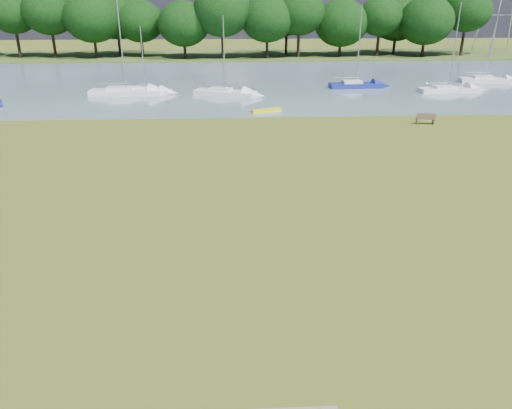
{
  "coord_description": "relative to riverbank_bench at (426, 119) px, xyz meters",
  "views": [
    {
      "loc": [
        -0.61,
        -22.41,
        10.15
      ],
      "look_at": [
        0.5,
        -2.0,
        1.57
      ],
      "focal_mm": 35.0,
      "sensor_mm": 36.0,
      "label": 1
    }
  ],
  "objects": [
    {
      "name": "far_bank",
      "position": [
        -16.08,
        53.36,
        -0.49
      ],
      "size": [
        220.0,
        20.0,
        0.4
      ],
      "primitive_type": "cube",
      "color": "#4C6626",
      "rests_on": "ground"
    },
    {
      "name": "tree_line",
      "position": [
        -28.99,
        49.36,
        6.49
      ],
      "size": [
        117.51,
        9.66,
        11.69
      ],
      "color": "black",
      "rests_on": "far_bank"
    },
    {
      "name": "sailboat_5",
      "position": [
        -17.19,
        14.27,
        0.0
      ],
      "size": [
        7.08,
        4.39,
        8.21
      ],
      "rotation": [
        0.0,
        0.0,
        -0.39
      ],
      "color": "white",
      "rests_on": "river"
    },
    {
      "name": "sailboat_1",
      "position": [
        -28.09,
        14.96,
        0.08
      ],
      "size": [
        7.87,
        2.42,
        9.73
      ],
      "rotation": [
        0.0,
        0.0,
        -0.03
      ],
      "color": "white",
      "rests_on": "river"
    },
    {
      "name": "sailboat_2",
      "position": [
        15.67,
        21.15,
        0.07
      ],
      "size": [
        6.72,
        2.52,
        8.63
      ],
      "rotation": [
        0.0,
        0.0,
        -0.11
      ],
      "color": "white",
      "rests_on": "river"
    },
    {
      "name": "sailboat_0",
      "position": [
        -1.7,
        18.1,
        0.08
      ],
      "size": [
        6.4,
        2.13,
        9.17
      ],
      "rotation": [
        0.0,
        0.0,
        0.06
      ],
      "color": "navy",
      "rests_on": "river"
    },
    {
      "name": "sailboat_7",
      "position": [
        -26.07,
        16.0,
        -0.04
      ],
      "size": [
        6.01,
        3.27,
        7.1
      ],
      "rotation": [
        0.0,
        0.0,
        -0.3
      ],
      "color": "white",
      "rests_on": "river"
    },
    {
      "name": "sailboat_6",
      "position": [
        8.1,
        14.76,
        -0.0
      ],
      "size": [
        6.85,
        2.37,
        9.43
      ],
      "rotation": [
        0.0,
        0.0,
        0.07
      ],
      "color": "white",
      "rests_on": "river"
    },
    {
      "name": "river",
      "position": [
        -16.08,
        23.36,
        -0.49
      ],
      "size": [
        220.0,
        40.0,
        0.1
      ],
      "primitive_type": "cube",
      "color": "slate",
      "rests_on": "ground"
    },
    {
      "name": "riverbank_bench",
      "position": [
        0.0,
        0.0,
        0.0
      ],
      "size": [
        1.64,
        0.68,
        0.98
      ],
      "rotation": [
        0.0,
        0.0,
        -0.13
      ],
      "color": "brown",
      "rests_on": "ground"
    },
    {
      "name": "kayak",
      "position": [
        -13.2,
        5.36,
        -0.3
      ],
      "size": [
        2.93,
        1.66,
        0.29
      ],
      "primitive_type": "cube",
      "rotation": [
        0.0,
        0.0,
        0.37
      ],
      "color": "yellow",
      "rests_on": "river"
    },
    {
      "name": "ground",
      "position": [
        -16.08,
        -18.64,
        -0.49
      ],
      "size": [
        220.0,
        220.0,
        0.0
      ],
      "primitive_type": "plane",
      "color": "brown"
    }
  ]
}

